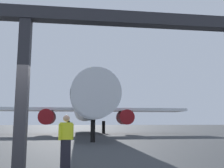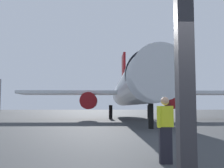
# 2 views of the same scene
# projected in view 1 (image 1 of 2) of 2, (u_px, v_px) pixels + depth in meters

# --- Properties ---
(ground_plane) EXTENTS (220.00, 220.00, 0.00)m
(ground_plane) POSITION_uv_depth(u_px,v_px,m) (71.00, 131.00, 43.43)
(ground_plane) COLOR #383A3D
(window_frame) EXTENTS (8.31, 0.24, 3.61)m
(window_frame) POSITION_uv_depth(u_px,v_px,m) (20.00, 132.00, 4.42)
(window_frame) COLOR #38281E
(window_frame) RESTS_ON ground
(airplane) EXTENTS (26.58, 32.51, 10.25)m
(airplane) POSITION_uv_depth(u_px,v_px,m) (87.00, 107.00, 32.59)
(airplane) COLOR silver
(airplane) RESTS_ON ground
(ground_crew_worker) EXTENTS (0.47, 0.38, 1.74)m
(ground_crew_worker) POSITION_uv_depth(u_px,v_px,m) (66.00, 141.00, 8.30)
(ground_crew_worker) COLOR black
(ground_crew_worker) RESTS_ON ground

